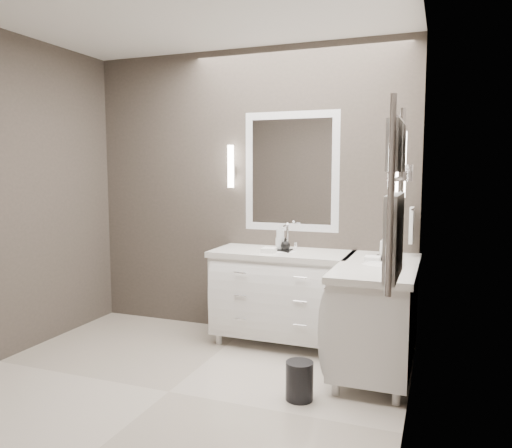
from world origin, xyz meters
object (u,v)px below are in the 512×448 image
at_px(towel_ladder, 395,206).
at_px(vanity_right, 377,310).
at_px(waste_bin, 299,381).
at_px(vanity_back, 282,291).

bearing_deg(towel_ladder, vanity_right, 99.84).
xyz_separation_m(towel_ladder, waste_bin, (-0.65, 0.61, -1.26)).
distance_m(vanity_back, waste_bin, 1.16).
distance_m(towel_ladder, waste_bin, 1.54).
distance_m(vanity_right, towel_ladder, 1.60).
bearing_deg(vanity_right, towel_ladder, -80.16).
relative_size(vanity_right, towel_ladder, 1.38).
height_order(vanity_back, vanity_right, same).
xyz_separation_m(vanity_back, towel_ladder, (1.10, -1.63, 0.91)).
height_order(vanity_back, towel_ladder, towel_ladder).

